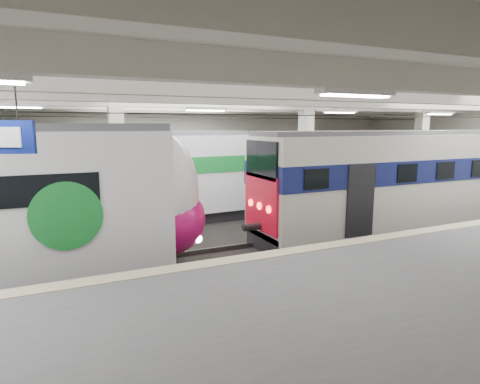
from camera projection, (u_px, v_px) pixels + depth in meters
name	position (u px, v px, depth m)	size (l,w,h in m)	color
station_hall	(251.00, 165.00, 11.33)	(36.00, 24.00, 5.75)	black
older_rer	(397.00, 180.00, 16.10)	(12.46, 2.75, 4.15)	beige
far_train	(103.00, 180.00, 16.64)	(12.80, 3.22, 4.10)	white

